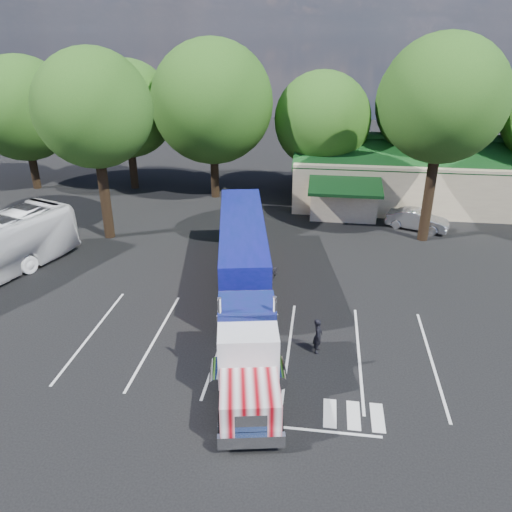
# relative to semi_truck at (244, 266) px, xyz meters

# --- Properties ---
(ground) EXTENTS (120.00, 120.00, 0.00)m
(ground) POSITION_rel_semi_truck_xyz_m (-0.49, 2.17, -2.27)
(ground) COLOR black
(ground) RESTS_ON ground
(event_hall) EXTENTS (24.20, 14.12, 5.55)m
(event_hall) POSITION_rel_semi_truck_xyz_m (13.25, 19.98, -0.06)
(event_hall) COLOR beige
(event_hall) RESTS_ON ground
(tree_row_a) EXTENTS (9.00, 9.00, 11.68)m
(tree_row_a) POSITION_rel_semi_truck_xyz_m (-22.49, 18.67, 4.89)
(tree_row_a) COLOR black
(tree_row_a) RESTS_ON ground
(tree_row_b) EXTENTS (8.40, 8.40, 11.35)m
(tree_row_b) POSITION_rel_semi_truck_xyz_m (-13.49, 19.97, 4.86)
(tree_row_b) COLOR black
(tree_row_b) RESTS_ON ground
(tree_row_c) EXTENTS (10.00, 10.00, 13.05)m
(tree_row_c) POSITION_rel_semi_truck_xyz_m (-5.49, 18.37, 5.76)
(tree_row_c) COLOR black
(tree_row_c) RESTS_ON ground
(tree_row_d) EXTENTS (8.00, 8.00, 10.60)m
(tree_row_d) POSITION_rel_semi_truck_xyz_m (3.51, 19.67, 4.31)
(tree_row_d) COLOR black
(tree_row_d) RESTS_ON ground
(tree_row_e) EXTENTS (9.60, 9.60, 12.90)m
(tree_row_e) POSITION_rel_semi_truck_xyz_m (12.51, 20.17, 5.81)
(tree_row_e) COLOR black
(tree_row_e) RESTS_ON ground
(tree_near_left) EXTENTS (7.60, 7.60, 12.65)m
(tree_near_left) POSITION_rel_semi_truck_xyz_m (-10.99, 8.17, 6.54)
(tree_near_left) COLOR black
(tree_near_left) RESTS_ON ground
(tree_near_right) EXTENTS (8.00, 8.00, 13.50)m
(tree_near_right) POSITION_rel_semi_truck_xyz_m (11.01, 10.67, 7.19)
(tree_near_right) COLOR black
(tree_near_right) RESTS_ON ground
(semi_truck) EXTENTS (5.82, 19.30, 4.02)m
(semi_truck) POSITION_rel_semi_truck_xyz_m (0.00, 0.00, 0.00)
(semi_truck) COLOR black
(semi_truck) RESTS_ON ground
(woman) EXTENTS (0.46, 0.66, 1.71)m
(woman) POSITION_rel_semi_truck_xyz_m (4.01, -3.83, -1.42)
(woman) COLOR black
(woman) RESTS_ON ground
(bicycle) EXTENTS (0.67, 1.60, 0.82)m
(bicycle) POSITION_rel_semi_truck_xyz_m (1.31, 3.17, -1.86)
(bicycle) COLOR black
(bicycle) RESTS_ON ground
(silver_sedan) EXTENTS (4.67, 2.97, 1.45)m
(silver_sedan) POSITION_rel_semi_truck_xyz_m (10.88, 12.67, -1.55)
(silver_sedan) COLOR #9EA0A5
(silver_sedan) RESTS_ON ground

